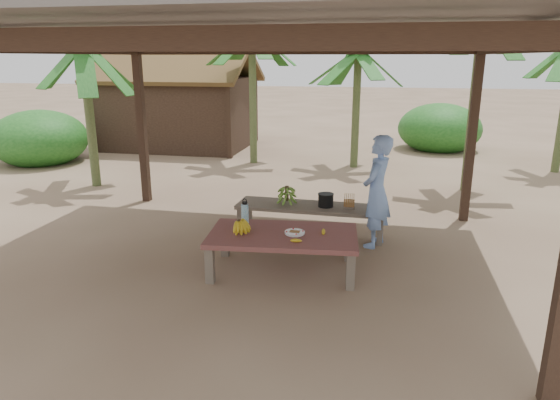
% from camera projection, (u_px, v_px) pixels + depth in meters
% --- Properties ---
extents(ground, '(80.00, 80.00, 0.00)m').
position_uv_depth(ground, '(265.00, 260.00, 6.57)').
color(ground, brown).
rests_on(ground, ground).
extents(pavilion, '(6.60, 5.60, 2.95)m').
position_uv_depth(pavilion, '(261.00, 39.00, 5.79)').
color(pavilion, black).
rests_on(pavilion, ground).
extents(work_table, '(1.89, 1.17, 0.50)m').
position_uv_depth(work_table, '(283.00, 238.00, 6.10)').
color(work_table, brown).
rests_on(work_table, ground).
extents(bench, '(2.21, 0.65, 0.45)m').
position_uv_depth(bench, '(311.00, 209.00, 7.42)').
color(bench, brown).
rests_on(bench, ground).
extents(ripe_banana_bunch, '(0.33, 0.30, 0.17)m').
position_uv_depth(ripe_banana_bunch, '(239.00, 225.00, 6.13)').
color(ripe_banana_bunch, yellow).
rests_on(ripe_banana_bunch, work_table).
extents(plate, '(0.25, 0.25, 0.04)m').
position_uv_depth(plate, '(295.00, 233.00, 6.05)').
color(plate, white).
rests_on(plate, work_table).
extents(loose_banana_front, '(0.14, 0.12, 0.04)m').
position_uv_depth(loose_banana_front, '(296.00, 241.00, 5.78)').
color(loose_banana_front, yellow).
rests_on(loose_banana_front, work_table).
extents(loose_banana_side, '(0.07, 0.15, 0.04)m').
position_uv_depth(loose_banana_side, '(323.00, 232.00, 6.07)').
color(loose_banana_side, yellow).
rests_on(loose_banana_side, work_table).
extents(water_flask, '(0.09, 0.09, 0.34)m').
position_uv_depth(water_flask, '(245.00, 213.00, 6.39)').
color(water_flask, '#3FA0C6').
rests_on(water_flask, work_table).
extents(green_banana_stalk, '(0.26, 0.26, 0.29)m').
position_uv_depth(green_banana_stalk, '(287.00, 194.00, 7.44)').
color(green_banana_stalk, '#598C2D').
rests_on(green_banana_stalk, bench).
extents(cooking_pot, '(0.22, 0.22, 0.19)m').
position_uv_depth(cooking_pot, '(326.00, 200.00, 7.32)').
color(cooking_pot, black).
rests_on(cooking_pot, bench).
extents(skewer_rack, '(0.18, 0.08, 0.24)m').
position_uv_depth(skewer_rack, '(349.00, 201.00, 7.20)').
color(skewer_rack, '#A57F47').
rests_on(skewer_rack, bench).
extents(woman, '(0.54, 0.66, 1.57)m').
position_uv_depth(woman, '(377.00, 192.00, 6.86)').
color(woman, '#7DA2EC').
rests_on(woman, ground).
extents(hut, '(4.40, 3.43, 2.85)m').
position_uv_depth(hut, '(179.00, 109.00, 14.68)').
color(hut, black).
rests_on(hut, ground).
extents(banana_plant_ne, '(1.80, 1.80, 3.57)m').
position_uv_depth(banana_plant_ne, '(482.00, 29.00, 9.18)').
color(banana_plant_ne, '#596638').
rests_on(banana_plant_ne, ground).
extents(banana_plant_n, '(1.80, 1.80, 2.95)m').
position_uv_depth(banana_plant_n, '(358.00, 62.00, 11.45)').
color(banana_plant_n, '#596638').
rests_on(banana_plant_n, ground).
extents(banana_plant_nw, '(1.80, 1.80, 3.40)m').
position_uv_depth(banana_plant_nw, '(252.00, 42.00, 11.83)').
color(banana_plant_nw, '#596638').
rests_on(banana_plant_nw, ground).
extents(banana_plant_w, '(1.80, 1.80, 2.98)m').
position_uv_depth(banana_plant_w, '(84.00, 61.00, 9.68)').
color(banana_plant_w, '#596638').
rests_on(banana_plant_w, ground).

